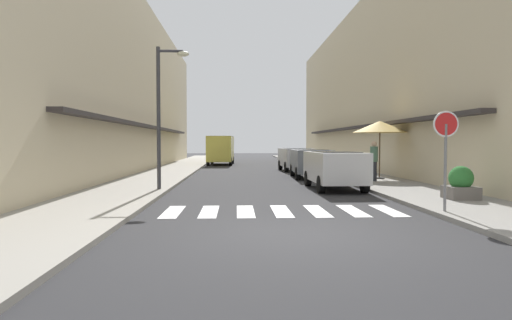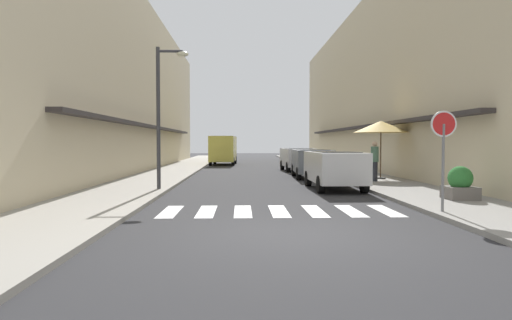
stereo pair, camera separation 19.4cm
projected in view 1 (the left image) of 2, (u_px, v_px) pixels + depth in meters
The scene contains 15 objects.
ground_plane at pixel (256, 172), 28.19m from camera, with size 105.30×105.30×0.00m, color #2B2B2D.
sidewalk_left at pixel (170, 172), 27.97m from camera, with size 3.09×67.01×0.12m, color #9E998E.
sidewalk_right at pixel (340, 171), 28.41m from camera, with size 3.09×67.01×0.12m, color gray.
building_row_left at pixel (108, 87), 28.99m from camera, with size 5.50×45.08×10.65m.
building_row_right at pixel (397, 86), 29.77m from camera, with size 5.50×45.08×10.98m.
crosswalk at pixel (281, 211), 12.10m from camera, with size 6.15×2.20×0.01m.
parked_car_near at pixel (335, 166), 17.80m from camera, with size 1.86×4.23×1.47m.
parked_car_mid at pixel (311, 160), 23.54m from camera, with size 1.90×4.14×1.47m.
parked_car_far at pixel (296, 157), 29.50m from camera, with size 1.97×4.01×1.47m.
delivery_van at pixel (221, 148), 37.99m from camera, with size 2.17×5.47×2.37m.
round_street_sign at pixel (446, 135), 11.29m from camera, with size 0.65×0.07×2.48m.
street_lamp at pixel (164, 102), 16.76m from camera, with size 1.19×0.28×5.18m.
cafe_umbrella at pixel (380, 127), 21.67m from camera, with size 2.57×2.57×2.73m.
planter_corner at pixel (461, 184), 13.82m from camera, with size 0.87×0.87×1.00m.
pedestrian_walking_near at pixel (374, 160), 20.29m from camera, with size 0.34×0.34×1.76m.
Camera 1 is at (-1.19, -8.97, 1.81)m, focal length 32.23 mm.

